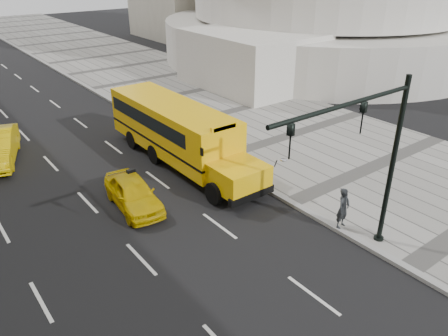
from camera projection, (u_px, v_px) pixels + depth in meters
ground at (109, 196)px, 19.69m from camera, size 140.00×140.00×0.00m
sidewalk_museum at (296, 134)px, 26.20m from camera, size 12.00×140.00×0.15m
curb_museum at (216, 160)px, 22.93m from camera, size 0.30×140.00×0.15m
school_bus at (175, 128)px, 22.40m from camera, size 2.96×11.56×3.19m
taxi_near at (133, 193)px, 18.53m from camera, size 1.96×4.06×1.34m
pedestrian at (343, 208)px, 16.82m from camera, size 0.65×0.47×1.67m
traffic_signal at (371, 153)px, 13.92m from camera, size 6.18×0.36×6.40m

